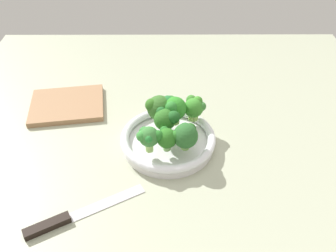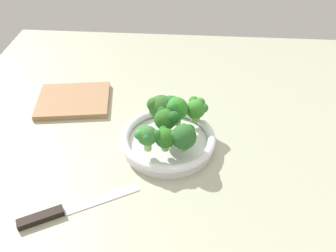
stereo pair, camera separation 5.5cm
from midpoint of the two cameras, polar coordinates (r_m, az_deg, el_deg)
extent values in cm
cube|color=#AAAF93|center=(95.32, -1.16, -3.71)|extent=(130.00, 130.00, 2.50)
cylinder|color=white|center=(93.82, -1.67, -2.83)|extent=(23.33, 23.33, 1.70)
torus|color=white|center=(92.55, -1.69, -1.97)|extent=(24.30, 24.30, 2.08)
cylinder|color=#7EB94D|center=(94.85, -0.61, 1.13)|extent=(2.57, 2.57, 2.69)
sphere|color=#2F8926|center=(92.81, -0.62, 2.74)|extent=(6.09, 6.09, 6.09)
sphere|color=#2D7F2D|center=(90.35, -1.44, 2.87)|extent=(3.11, 3.11, 3.11)
sphere|color=#3B8032|center=(93.89, -1.25, 3.99)|extent=(2.63, 2.63, 2.63)
cylinder|color=#8EBF56|center=(96.39, 2.34, 1.56)|extent=(2.64, 2.64, 1.97)
sphere|color=#3A872B|center=(94.77, 2.38, 2.83)|extent=(5.17, 5.17, 5.17)
sphere|color=#3D8B29|center=(95.01, 3.03, 3.88)|extent=(2.62, 2.62, 2.62)
sphere|color=#397B2A|center=(95.80, 2.03, 4.05)|extent=(2.72, 2.72, 2.72)
sphere|color=#3A7B33|center=(94.75, 3.63, 3.05)|extent=(2.46, 2.46, 2.46)
cylinder|color=#A0D068|center=(87.07, -4.73, -3.20)|extent=(1.88, 1.88, 2.76)
sphere|color=#387A36|center=(85.09, -4.84, -1.73)|extent=(4.87, 4.87, 4.87)
sphere|color=#348236|center=(85.57, -5.53, -0.99)|extent=(2.67, 2.67, 2.67)
sphere|color=#2A8635|center=(83.46, -4.90, -2.06)|extent=(2.03, 2.03, 2.03)
sphere|color=#388C39|center=(84.33, -6.02, -1.65)|extent=(2.54, 2.54, 2.54)
cylinder|color=#84B658|center=(95.55, -2.95, 1.25)|extent=(2.22, 2.22, 2.28)
sphere|color=#346727|center=(93.56, -3.01, 2.82)|extent=(6.54, 6.54, 6.54)
sphere|color=#236E30|center=(93.49, -1.70, 3.60)|extent=(3.86, 3.86, 3.86)
sphere|color=#30681F|center=(92.59, -4.24, 3.25)|extent=(3.50, 3.50, 3.50)
sphere|color=#227531|center=(93.46, -1.55, 3.55)|extent=(3.08, 3.08, 3.08)
cylinder|color=#7BB152|center=(87.70, 0.91, -3.04)|extent=(2.12, 2.12, 1.89)
sphere|color=#296129|center=(85.76, 0.93, -1.61)|extent=(6.04, 6.04, 6.04)
sphere|color=#27692B|center=(86.54, 0.87, -0.33)|extent=(2.56, 2.56, 2.56)
sphere|color=#205A19|center=(87.04, 1.65, -0.57)|extent=(3.09, 3.09, 3.09)
cylinder|color=#8FC770|center=(87.37, -1.97, -3.24)|extent=(1.81, 1.81, 1.96)
sphere|color=#296C1F|center=(85.64, -2.01, -1.98)|extent=(4.87, 4.87, 4.87)
sphere|color=#256C23|center=(84.52, -3.39, -1.58)|extent=(2.65, 2.65, 2.65)
sphere|color=#2C7325|center=(84.92, -0.68, -1.57)|extent=(2.39, 2.39, 2.39)
sphere|color=#267125|center=(86.67, -2.38, -0.79)|extent=(2.21, 2.21, 2.21)
cylinder|color=#95D665|center=(91.81, -2.19, -0.51)|extent=(2.09, 2.09, 2.47)
sphere|color=#2D6A22|center=(89.89, -2.24, 0.97)|extent=(5.52, 5.52, 5.52)
sphere|color=#1F5A21|center=(88.49, -0.87, 1.44)|extent=(3.22, 3.22, 3.22)
sphere|color=#1F5B23|center=(90.07, -2.81, 2.21)|extent=(2.50, 2.50, 2.50)
cube|color=silver|center=(83.24, -11.30, -11.68)|extent=(16.13, 10.52, 0.40)
cube|color=black|center=(82.13, -20.29, -14.51)|extent=(9.46, 6.58, 1.50)
cube|color=#A0754F|center=(111.69, -16.88, 3.14)|extent=(23.06, 19.62, 1.60)
camera|label=1|loc=(0.03, -91.74, -1.44)|focal=38.92mm
camera|label=2|loc=(0.03, 88.26, 1.44)|focal=38.92mm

